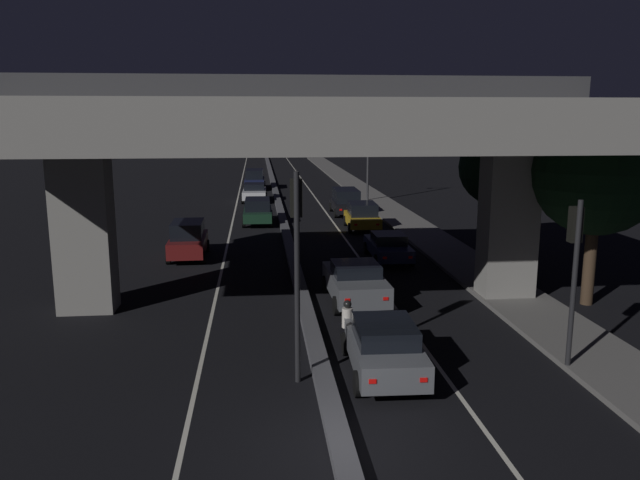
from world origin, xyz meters
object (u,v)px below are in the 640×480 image
car_black_fifth (346,201)px  car_white_third_oncoming (254,192)px  pedestrian_on_sidewalk (488,263)px  car_grey_lead (383,346)px  traffic_light_right_of_median (574,255)px  car_dark_blue_third (388,246)px  car_taxi_yellow_fourth (362,216)px  car_dark_green_second_oncoming (258,211)px  motorcycle_black_filtering_near (347,329)px  car_dark_red_lead_oncoming (188,239)px  car_dark_blue_fourth_oncoming (255,179)px  street_lamp (364,145)px  traffic_light_left_of_median (297,241)px  car_grey_second (355,282)px

car_black_fifth → car_white_third_oncoming: bearing=41.1°
pedestrian_on_sidewalk → car_grey_lead: bearing=-126.1°
traffic_light_right_of_median → car_black_fifth: bearing=94.4°
car_dark_blue_third → car_taxi_yellow_fourth: bearing=-0.4°
traffic_light_right_of_median → car_taxi_yellow_fourth: 22.02m
traffic_light_right_of_median → car_black_fifth: size_ratio=1.03×
car_taxi_yellow_fourth → car_dark_green_second_oncoming: bearing=69.4°
motorcycle_black_filtering_near → pedestrian_on_sidewalk: pedestrian_on_sidewalk is taller
car_dark_red_lead_oncoming → motorcycle_black_filtering_near: 14.27m
car_dark_blue_fourth_oncoming → motorcycle_black_filtering_near: 42.14m
traffic_light_right_of_median → pedestrian_on_sidewalk: bearing=83.9°
car_white_third_oncoming → pedestrian_on_sidewalk: 28.63m
car_dark_blue_fourth_oncoming → car_white_third_oncoming: bearing=1.4°
car_black_fifth → car_dark_blue_fourth_oncoming: (-6.43, 16.21, 0.03)m
street_lamp → motorcycle_black_filtering_near: size_ratio=4.01×
car_dark_green_second_oncoming → car_taxi_yellow_fourth: bearing=68.1°
traffic_light_left_of_median → car_taxi_yellow_fourth: bearing=76.1°
street_lamp → car_dark_blue_fourth_oncoming: 13.72m
motorcycle_black_filtering_near → car_grey_lead: bearing=-162.0°
car_grey_lead → pedestrian_on_sidewalk: pedestrian_on_sidewalk is taller
pedestrian_on_sidewalk → car_dark_blue_third: bearing=120.2°
car_taxi_yellow_fourth → motorcycle_black_filtering_near: 20.18m
traffic_light_left_of_median → car_dark_green_second_oncoming: bearing=92.3°
car_white_third_oncoming → motorcycle_black_filtering_near: size_ratio=2.21×
car_grey_lead → car_grey_second: 6.56m
car_grey_second → car_dark_blue_third: car_grey_second is taller
street_lamp → car_dark_green_second_oncoming: 13.45m
traffic_light_right_of_median → car_dark_red_lead_oncoming: 19.13m
car_dark_green_second_oncoming → car_white_third_oncoming: (-0.23, 10.91, -0.11)m
car_black_fifth → motorcycle_black_filtering_near: bearing=172.6°
car_dark_blue_third → car_taxi_yellow_fourth: car_taxi_yellow_fourth is taller
car_taxi_yellow_fourth → pedestrian_on_sidewalk: size_ratio=2.47×
car_dark_blue_third → motorcycle_black_filtering_near: (-3.64, -11.52, -0.03)m
street_lamp → car_dark_blue_fourth_oncoming: size_ratio=1.72×
car_black_fifth → car_dark_green_second_oncoming: car_black_fifth is taller
traffic_light_right_of_median → motorcycle_black_filtering_near: bearing=161.0°
car_white_third_oncoming → car_grey_second: bearing=8.9°
traffic_light_left_of_median → traffic_light_right_of_median: size_ratio=1.17×
car_grey_second → pedestrian_on_sidewalk: 5.90m
car_black_fifth → pedestrian_on_sidewalk: size_ratio=2.75×
street_lamp → car_dark_red_lead_oncoming: size_ratio=1.90×
car_grey_second → street_lamp: bearing=-11.9°
traffic_light_left_of_median → traffic_light_right_of_median: (7.36, 0.01, -0.52)m
car_taxi_yellow_fourth → car_dark_red_lead_oncoming: bearing=127.0°
traffic_light_right_of_median → car_dark_red_lead_oncoming: bearing=128.1°
traffic_light_right_of_median → car_grey_lead: bearing=178.1°
car_dark_blue_third → motorcycle_black_filtering_near: bearing=163.0°
traffic_light_right_of_median → car_black_fifth: (-2.13, 27.81, -2.25)m
car_black_fifth → car_dark_red_lead_oncoming: size_ratio=1.13×
traffic_light_left_of_median → pedestrian_on_sidewalk: bearing=45.2°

